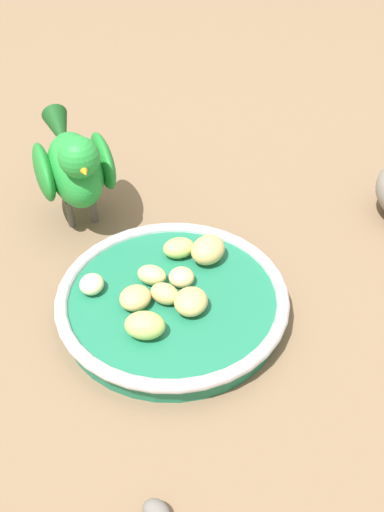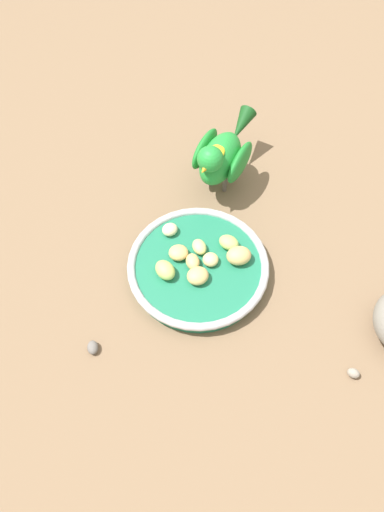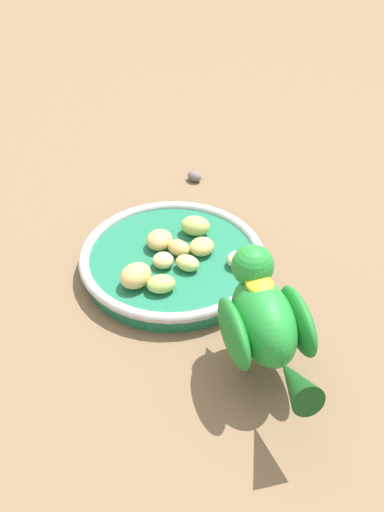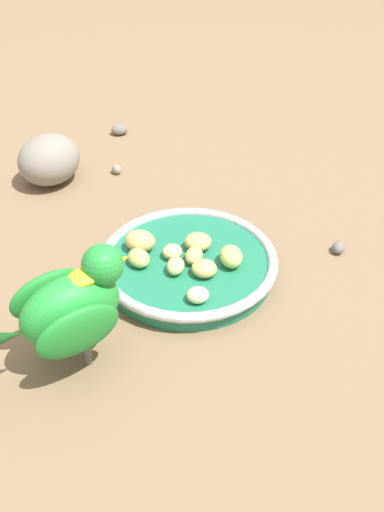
% 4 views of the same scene
% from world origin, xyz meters
% --- Properties ---
extents(ground_plane, '(4.00, 4.00, 0.00)m').
position_xyz_m(ground_plane, '(0.00, 0.00, 0.00)').
color(ground_plane, '#7A6047').
extents(feeding_bowl, '(0.23, 0.23, 0.03)m').
position_xyz_m(feeding_bowl, '(0.02, 0.01, 0.02)').
color(feeding_bowl, '#1E7251').
rests_on(feeding_bowl, ground_plane).
extents(apple_piece_0, '(0.03, 0.04, 0.02)m').
position_xyz_m(apple_piece_0, '(-0.03, 0.04, 0.03)').
color(apple_piece_0, '#B2CC66').
rests_on(apple_piece_0, feeding_bowl).
extents(apple_piece_1, '(0.03, 0.04, 0.02)m').
position_xyz_m(apple_piece_1, '(0.01, 0.02, 0.03)').
color(apple_piece_1, tan).
rests_on(apple_piece_1, feeding_bowl).
extents(apple_piece_2, '(0.05, 0.05, 0.03)m').
position_xyz_m(apple_piece_2, '(0.07, -0.03, 0.04)').
color(apple_piece_2, tan).
rests_on(apple_piece_2, feeding_bowl).
extents(apple_piece_3, '(0.04, 0.04, 0.02)m').
position_xyz_m(apple_piece_3, '(0.04, 0.00, 0.03)').
color(apple_piece_3, '#E5C67F').
rests_on(apple_piece_3, feeding_bowl).
extents(apple_piece_4, '(0.03, 0.04, 0.02)m').
position_xyz_m(apple_piece_4, '(0.04, 0.03, 0.03)').
color(apple_piece_4, '#C6D17A').
rests_on(apple_piece_4, feeding_bowl).
extents(apple_piece_5, '(0.03, 0.04, 0.02)m').
position_xyz_m(apple_piece_5, '(0.08, 0.00, 0.03)').
color(apple_piece_5, '#B2CC66').
rests_on(apple_piece_5, feeding_bowl).
extents(apple_piece_6, '(0.04, 0.04, 0.02)m').
position_xyz_m(apple_piece_6, '(0.01, 0.05, 0.03)').
color(apple_piece_6, tan).
rests_on(apple_piece_6, feeding_bowl).
extents(apple_piece_7, '(0.04, 0.04, 0.02)m').
position_xyz_m(apple_piece_7, '(-0.00, -0.01, 0.03)').
color(apple_piece_7, tan).
rests_on(apple_piece_7, feeding_bowl).
extents(apple_piece_8, '(0.03, 0.03, 0.02)m').
position_xyz_m(apple_piece_8, '(0.03, 0.09, 0.03)').
color(apple_piece_8, beige).
rests_on(apple_piece_8, feeding_bowl).
extents(parrot, '(0.19, 0.11, 0.13)m').
position_xyz_m(parrot, '(0.18, 0.11, 0.08)').
color(parrot, '#59544C').
rests_on(parrot, ground_plane).
extents(pebble_0, '(0.03, 0.03, 0.02)m').
position_xyz_m(pebble_0, '(-0.18, 0.03, 0.01)').
color(pebble_0, slate).
rests_on(pebble_0, ground_plane).
extents(pebble_2, '(0.02, 0.02, 0.02)m').
position_xyz_m(pebble_2, '(0.05, -0.27, 0.01)').
color(pebble_2, gray).
rests_on(pebble_2, ground_plane).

